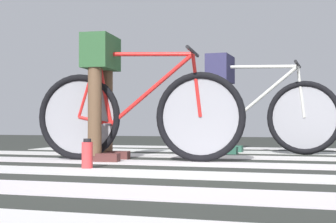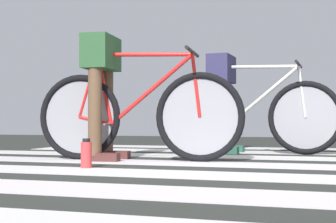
{
  "view_description": "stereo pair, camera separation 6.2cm",
  "coord_description": "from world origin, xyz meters",
  "px_view_note": "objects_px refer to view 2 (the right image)",
  "views": [
    {
      "loc": [
        0.56,
        -3.11,
        0.35
      ],
      "look_at": [
        -0.59,
        0.85,
        0.43
      ],
      "focal_mm": 52.82,
      "sensor_mm": 36.0,
      "label": 1
    },
    {
      "loc": [
        0.63,
        -3.11,
        0.35
      ],
      "look_at": [
        -0.59,
        0.85,
        0.43
      ],
      "focal_mm": 52.82,
      "sensor_mm": 36.0,
      "label": 2
    }
  ],
  "objects_px": {
    "cyclist_2_of_2": "(222,90)",
    "water_bottle": "(86,154)",
    "cyclist_1_of_2": "(102,80)",
    "bicycle_2_of_2": "(252,115)",
    "bicycle_1_of_2": "(138,114)"
  },
  "relations": [
    {
      "from": "bicycle_1_of_2",
      "to": "cyclist_2_of_2",
      "type": "xyz_separation_m",
      "value": [
        0.47,
        1.21,
        0.26
      ]
    },
    {
      "from": "cyclist_2_of_2",
      "to": "bicycle_2_of_2",
      "type": "bearing_deg",
      "value": 0.0
    },
    {
      "from": "bicycle_1_of_2",
      "to": "water_bottle",
      "type": "relative_size",
      "value": 8.45
    },
    {
      "from": "bicycle_1_of_2",
      "to": "bicycle_2_of_2",
      "type": "relative_size",
      "value": 1.0
    },
    {
      "from": "bicycle_1_of_2",
      "to": "cyclist_1_of_2",
      "type": "bearing_deg",
      "value": -180.0
    },
    {
      "from": "cyclist_1_of_2",
      "to": "bicycle_2_of_2",
      "type": "xyz_separation_m",
      "value": [
        1.09,
        1.22,
        -0.28
      ]
    },
    {
      "from": "cyclist_1_of_2",
      "to": "cyclist_2_of_2",
      "type": "bearing_deg",
      "value": 53.58
    },
    {
      "from": "cyclist_1_of_2",
      "to": "water_bottle",
      "type": "height_order",
      "value": "cyclist_1_of_2"
    },
    {
      "from": "cyclist_1_of_2",
      "to": "bicycle_2_of_2",
      "type": "bearing_deg",
      "value": 44.03
    },
    {
      "from": "cyclist_2_of_2",
      "to": "cyclist_1_of_2",
      "type": "bearing_deg",
      "value": -119.18
    },
    {
      "from": "cyclist_2_of_2",
      "to": "water_bottle",
      "type": "distance_m",
      "value": 2.07
    },
    {
      "from": "cyclist_2_of_2",
      "to": "water_bottle",
      "type": "xyz_separation_m",
      "value": [
        -0.58,
        -1.91,
        -0.55
      ]
    },
    {
      "from": "bicycle_2_of_2",
      "to": "cyclist_2_of_2",
      "type": "height_order",
      "value": "cyclist_2_of_2"
    },
    {
      "from": "bicycle_1_of_2",
      "to": "cyclist_2_of_2",
      "type": "relative_size",
      "value": 1.74
    },
    {
      "from": "bicycle_2_of_2",
      "to": "cyclist_2_of_2",
      "type": "bearing_deg",
      "value": -180.0
    }
  ]
}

